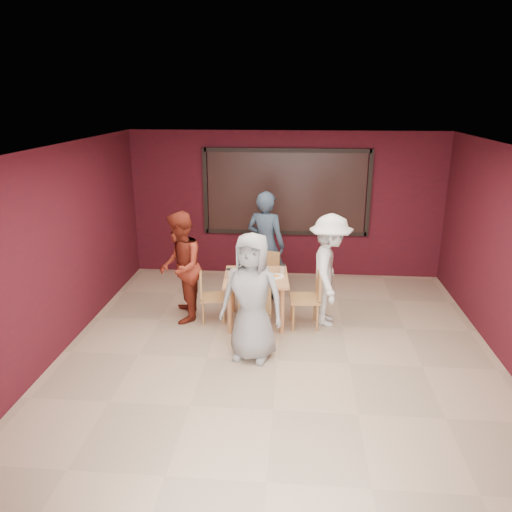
# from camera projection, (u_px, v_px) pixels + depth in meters

# --- Properties ---
(floor) EXTENTS (7.00, 7.00, 0.00)m
(floor) POSITION_uv_depth(u_px,v_px,m) (277.00, 360.00, 6.74)
(floor) COLOR tan
(floor) RESTS_ON ground
(window_blinds) EXTENTS (3.00, 0.02, 1.50)m
(window_blinds) POSITION_uv_depth(u_px,v_px,m) (286.00, 192.00, 9.50)
(window_blinds) COLOR black
(dining_table) EXTENTS (1.05, 1.05, 0.92)m
(dining_table) POSITION_uv_depth(u_px,v_px,m) (256.00, 282.00, 7.69)
(dining_table) COLOR tan
(dining_table) RESTS_ON floor
(chair_front) EXTENTS (0.48, 0.48, 0.96)m
(chair_front) POSITION_uv_depth(u_px,v_px,m) (255.00, 308.00, 7.08)
(chair_front) COLOR #A2763F
(chair_front) RESTS_ON floor
(chair_back) EXTENTS (0.54, 0.54, 0.90)m
(chair_back) POSITION_uv_depth(u_px,v_px,m) (265.00, 275.00, 8.47)
(chair_back) COLOR #A2763F
(chair_back) RESTS_ON floor
(chair_left) EXTENTS (0.46, 0.46, 0.81)m
(chair_left) POSITION_uv_depth(u_px,v_px,m) (208.00, 294.00, 7.79)
(chair_left) COLOR #A2763F
(chair_left) RESTS_ON floor
(chair_right) EXTENTS (0.48, 0.48, 0.93)m
(chair_right) POSITION_uv_depth(u_px,v_px,m) (310.00, 295.00, 7.59)
(chair_right) COLOR #A2763F
(chair_right) RESTS_ON floor
(diner_front) EXTENTS (0.96, 0.73, 1.75)m
(diner_front) POSITION_uv_depth(u_px,v_px,m) (252.00, 297.00, 6.58)
(diner_front) COLOR gray
(diner_front) RESTS_ON floor
(diner_back) EXTENTS (0.81, 0.66, 1.89)m
(diner_back) POSITION_uv_depth(u_px,v_px,m) (266.00, 245.00, 8.63)
(diner_back) COLOR #2C3C4F
(diner_back) RESTS_ON floor
(diner_left) EXTENTS (0.80, 0.95, 1.74)m
(diner_left) POSITION_uv_depth(u_px,v_px,m) (180.00, 267.00, 7.74)
(diner_left) COLOR maroon
(diner_left) RESTS_ON floor
(diner_right) EXTENTS (0.70, 1.15, 1.74)m
(diner_right) POSITION_uv_depth(u_px,v_px,m) (330.00, 271.00, 7.60)
(diner_right) COLOR silver
(diner_right) RESTS_ON floor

